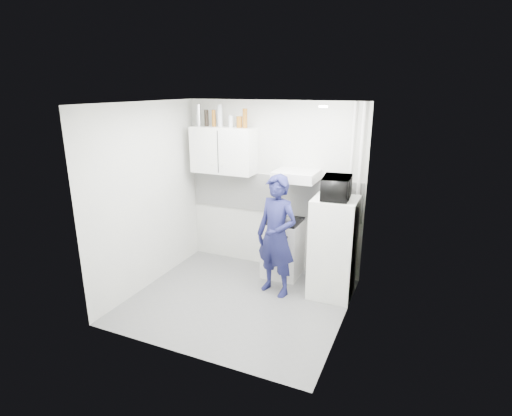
% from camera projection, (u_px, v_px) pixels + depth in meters
% --- Properties ---
extents(floor, '(2.80, 2.80, 0.00)m').
position_uv_depth(floor, '(238.00, 301.00, 5.41)').
color(floor, slate).
rests_on(floor, ground).
extents(ceiling, '(2.80, 2.80, 0.00)m').
position_uv_depth(ceiling, '(235.00, 103.00, 4.65)').
color(ceiling, white).
rests_on(ceiling, wall_back).
extents(wall_back, '(2.80, 0.00, 2.80)m').
position_uv_depth(wall_back, '(273.00, 187.00, 6.13)').
color(wall_back, silver).
rests_on(wall_back, floor).
extents(wall_left, '(0.00, 2.60, 2.60)m').
position_uv_depth(wall_left, '(147.00, 197.00, 5.57)').
color(wall_left, silver).
rests_on(wall_left, floor).
extents(wall_right, '(0.00, 2.60, 2.60)m').
position_uv_depth(wall_right, '(348.00, 224.00, 4.49)').
color(wall_right, silver).
rests_on(wall_right, floor).
extents(person, '(0.70, 0.56, 1.69)m').
position_uv_depth(person, '(277.00, 236.00, 5.41)').
color(person, '#181A48').
rests_on(person, floor).
extents(stove, '(0.54, 0.54, 0.86)m').
position_uv_depth(stove, '(283.00, 248.00, 6.05)').
color(stove, silver).
rests_on(stove, floor).
extents(fridge, '(0.59, 0.59, 1.39)m').
position_uv_depth(fridge, '(333.00, 248.00, 5.39)').
color(fridge, white).
rests_on(fridge, floor).
extents(stove_top, '(0.52, 0.52, 0.03)m').
position_uv_depth(stove_top, '(284.00, 221.00, 5.92)').
color(stove_top, black).
rests_on(stove_top, stove).
extents(saucepan, '(0.17, 0.17, 0.10)m').
position_uv_depth(saucepan, '(287.00, 218.00, 5.81)').
color(saucepan, silver).
rests_on(saucepan, stove_top).
extents(microwave, '(0.55, 0.40, 0.29)m').
position_uv_depth(microwave, '(337.00, 188.00, 5.15)').
color(microwave, black).
rests_on(microwave, fridge).
extents(bottle_a, '(0.08, 0.08, 0.32)m').
position_uv_depth(bottle_a, '(199.00, 115.00, 6.11)').
color(bottle_a, silver).
rests_on(bottle_a, upper_cabinet).
extents(bottle_b, '(0.06, 0.06, 0.25)m').
position_uv_depth(bottle_b, '(206.00, 118.00, 6.07)').
color(bottle_b, black).
rests_on(bottle_b, upper_cabinet).
extents(bottle_c, '(0.06, 0.06, 0.25)m').
position_uv_depth(bottle_c, '(214.00, 118.00, 6.02)').
color(bottle_c, brown).
rests_on(bottle_c, upper_cabinet).
extents(bottle_d, '(0.07, 0.07, 0.33)m').
position_uv_depth(bottle_d, '(220.00, 116.00, 5.97)').
color(bottle_d, '#B2B7BC').
rests_on(bottle_d, upper_cabinet).
extents(canister_a, '(0.07, 0.07, 0.18)m').
position_uv_depth(canister_a, '(231.00, 121.00, 5.92)').
color(canister_a, '#B2B7BC').
rests_on(canister_a, upper_cabinet).
extents(canister_b, '(0.09, 0.09, 0.17)m').
position_uv_depth(canister_b, '(239.00, 122.00, 5.87)').
color(canister_b, brown).
rests_on(canister_b, upper_cabinet).
extents(bottle_e, '(0.07, 0.07, 0.28)m').
position_uv_depth(bottle_e, '(245.00, 118.00, 5.82)').
color(bottle_e, brown).
rests_on(bottle_e, upper_cabinet).
extents(upper_cabinet, '(1.00, 0.35, 0.70)m').
position_uv_depth(upper_cabinet, '(223.00, 150.00, 6.10)').
color(upper_cabinet, white).
rests_on(upper_cabinet, wall_back).
extents(range_hood, '(0.60, 0.50, 0.14)m').
position_uv_depth(range_hood, '(296.00, 176.00, 5.65)').
color(range_hood, silver).
rests_on(range_hood, wall_back).
extents(backsplash, '(2.74, 0.03, 0.60)m').
position_uv_depth(backsplash, '(272.00, 194.00, 6.14)').
color(backsplash, white).
rests_on(backsplash, wall_back).
extents(pipe_a, '(0.05, 0.05, 2.60)m').
position_uv_depth(pipe_a, '(358.00, 198.00, 5.55)').
color(pipe_a, silver).
rests_on(pipe_a, floor).
extents(pipe_b, '(0.04, 0.04, 2.60)m').
position_uv_depth(pipe_b, '(349.00, 197.00, 5.60)').
color(pipe_b, silver).
rests_on(pipe_b, floor).
extents(ceiling_spot_fixture, '(0.10, 0.10, 0.02)m').
position_uv_depth(ceiling_spot_fixture, '(323.00, 107.00, 4.45)').
color(ceiling_spot_fixture, white).
rests_on(ceiling_spot_fixture, ceiling).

